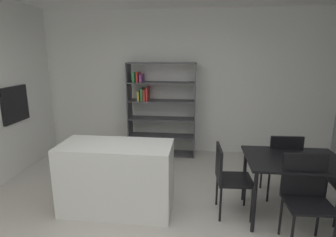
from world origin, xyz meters
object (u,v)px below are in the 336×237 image
at_px(kitchen_island, 117,177).
at_px(dining_chair_far, 282,161).
at_px(open_bookshelf, 157,110).
at_px(dining_chair_near, 306,191).
at_px(built_in_oven, 15,104).
at_px(dining_chair_island_side, 227,174).
at_px(dining_table, 294,165).

xyz_separation_m(kitchen_island, dining_chair_far, (2.15, 0.50, 0.12)).
distance_m(open_bookshelf, dining_chair_far, 2.50).
bearing_deg(dining_chair_near, built_in_oven, 160.17).
bearing_deg(dining_chair_near, dining_chair_far, 87.42).
distance_m(open_bookshelf, dining_chair_island_side, 2.32).
xyz_separation_m(dining_chair_near, dining_chair_far, (0.01, 0.87, -0.02)).
height_order(dining_chair_island_side, dining_chair_far, dining_chair_far).
distance_m(kitchen_island, dining_table, 2.16).
relative_size(kitchen_island, open_bookshelf, 0.77).
bearing_deg(dining_table, dining_chair_near, -90.48).
bearing_deg(dining_table, dining_chair_island_side, -179.62).
height_order(open_bookshelf, dining_table, open_bookshelf).
relative_size(open_bookshelf, dining_chair_near, 1.87).
height_order(open_bookshelf, dining_chair_near, open_bookshelf).
bearing_deg(dining_chair_island_side, dining_chair_near, -122.48).
distance_m(built_in_oven, kitchen_island, 2.28).
bearing_deg(dining_chair_near, kitchen_island, 168.13).
distance_m(open_bookshelf, dining_chair_near, 3.10).
bearing_deg(open_bookshelf, dining_chair_island_side, -59.35).
bearing_deg(built_in_oven, dining_chair_far, -6.10).
relative_size(kitchen_island, dining_chair_island_side, 1.58).
height_order(kitchen_island, dining_chair_near, dining_chair_near).
distance_m(dining_table, dining_chair_far, 0.45).
bearing_deg(dining_chair_near, open_bookshelf, 126.67).
relative_size(dining_table, dining_chair_far, 1.18).
xyz_separation_m(built_in_oven, kitchen_island, (1.95, -0.94, -0.73)).
height_order(built_in_oven, dining_chair_near, built_in_oven).
height_order(open_bookshelf, dining_chair_island_side, open_bookshelf).
bearing_deg(dining_chair_far, dining_chair_island_side, 27.92).
relative_size(built_in_oven, kitchen_island, 0.44).
bearing_deg(dining_chair_island_side, dining_chair_far, -63.60).
bearing_deg(dining_chair_far, dining_table, 87.98).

